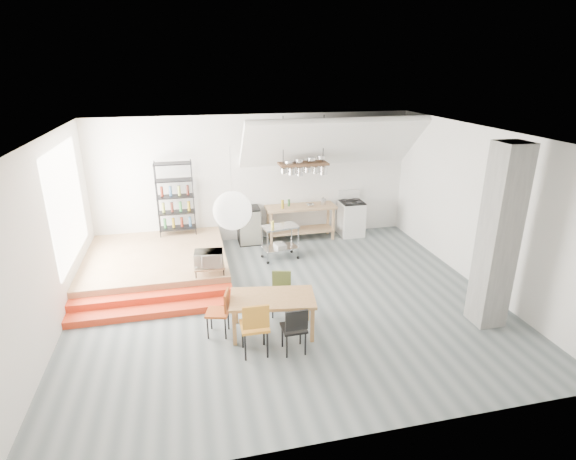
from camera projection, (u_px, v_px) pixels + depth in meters
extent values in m
plane|color=#566164|center=(286.00, 301.00, 8.72)|extent=(8.00, 8.00, 0.00)
cube|color=silver|center=(256.00, 179.00, 11.37)|extent=(8.00, 0.04, 3.20)
cube|color=silver|center=(47.00, 242.00, 7.32)|extent=(0.04, 7.00, 3.20)
cube|color=silver|center=(480.00, 209.00, 9.01)|extent=(0.04, 7.00, 3.20)
cube|color=white|center=(286.00, 135.00, 7.61)|extent=(8.00, 7.00, 0.02)
cube|color=white|center=(332.00, 142.00, 10.87)|extent=(4.40, 1.44, 1.32)
cube|color=white|center=(67.00, 204.00, 8.63)|extent=(0.02, 2.50, 2.20)
cube|color=#9B774D|center=(156.00, 262.00, 9.95)|extent=(3.00, 3.00, 0.40)
cube|color=red|center=(153.00, 312.00, 8.22)|extent=(3.00, 0.35, 0.13)
cube|color=red|center=(153.00, 299.00, 8.51)|extent=(3.00, 0.35, 0.27)
cube|color=slate|center=(498.00, 238.00, 7.49)|extent=(0.50, 0.50, 3.20)
cube|color=#9B774D|center=(301.00, 207.00, 11.53)|extent=(1.80, 0.60, 0.06)
cube|color=#9B774D|center=(300.00, 230.00, 11.75)|extent=(1.70, 0.55, 0.04)
cube|color=#9B774D|center=(328.00, 219.00, 12.06)|extent=(0.06, 0.06, 0.86)
cube|color=#9B774D|center=(268.00, 223.00, 11.71)|extent=(0.06, 0.06, 0.86)
cube|color=#9B774D|center=(333.00, 224.00, 11.66)|extent=(0.06, 0.06, 0.86)
cube|color=#9B774D|center=(271.00, 229.00, 11.31)|extent=(0.06, 0.06, 0.86)
cube|color=white|center=(351.00, 219.00, 11.97)|extent=(0.60, 0.60, 0.90)
cube|color=black|center=(352.00, 202.00, 11.81)|extent=(0.58, 0.58, 0.03)
cube|color=white|center=(349.00, 195.00, 12.02)|extent=(0.60, 0.05, 0.25)
cylinder|color=black|center=(355.00, 199.00, 11.96)|extent=(0.18, 0.18, 0.02)
cylinder|color=black|center=(345.00, 200.00, 11.90)|extent=(0.18, 0.18, 0.02)
cylinder|color=black|center=(359.00, 202.00, 11.70)|extent=(0.18, 0.18, 0.02)
cylinder|color=black|center=(349.00, 203.00, 11.64)|extent=(0.18, 0.18, 0.02)
cube|color=#422E1A|center=(303.00, 164.00, 10.94)|extent=(1.20, 0.50, 0.05)
cylinder|color=black|center=(283.00, 141.00, 10.64)|extent=(0.02, 0.02, 1.15)
cylinder|color=black|center=(323.00, 139.00, 10.85)|extent=(0.02, 0.02, 1.15)
cylinder|color=silver|center=(284.00, 171.00, 10.84)|extent=(0.16, 0.16, 0.12)
cylinder|color=silver|center=(292.00, 171.00, 10.89)|extent=(0.20, 0.20, 0.16)
cylinder|color=silver|center=(300.00, 172.00, 10.94)|extent=(0.16, 0.16, 0.20)
cylinder|color=silver|center=(308.00, 170.00, 10.97)|extent=(0.20, 0.20, 0.12)
cylinder|color=silver|center=(315.00, 170.00, 11.01)|extent=(0.16, 0.16, 0.16)
cylinder|color=silver|center=(323.00, 170.00, 11.06)|extent=(0.20, 0.20, 0.20)
cylinder|color=black|center=(193.00, 195.00, 11.03)|extent=(0.02, 0.02, 1.80)
cylinder|color=black|center=(158.00, 197.00, 10.85)|extent=(0.02, 0.02, 1.80)
cylinder|color=black|center=(194.00, 199.00, 10.70)|extent=(0.02, 0.02, 1.80)
cylinder|color=black|center=(157.00, 202.00, 10.52)|extent=(0.02, 0.02, 1.80)
cube|color=black|center=(178.00, 228.00, 11.03)|extent=(0.88, 0.38, 0.02)
cube|color=black|center=(177.00, 212.00, 10.90)|extent=(0.88, 0.38, 0.02)
cube|color=black|center=(175.00, 196.00, 10.76)|extent=(0.88, 0.38, 0.02)
cube|color=black|center=(174.00, 180.00, 10.62)|extent=(0.88, 0.38, 0.02)
cube|color=black|center=(172.00, 163.00, 10.48)|extent=(0.88, 0.38, 0.03)
cylinder|color=#378A44|center=(178.00, 222.00, 10.99)|extent=(0.07, 0.07, 0.24)
cylinder|color=olive|center=(176.00, 207.00, 10.85)|extent=(0.07, 0.07, 0.24)
cylinder|color=maroon|center=(175.00, 191.00, 10.71)|extent=(0.07, 0.07, 0.24)
cube|color=#9B774D|center=(209.00, 266.00, 8.92)|extent=(0.60, 0.40, 0.03)
cylinder|color=black|center=(222.00, 265.00, 9.16)|extent=(0.02, 0.02, 0.13)
cylinder|color=black|center=(195.00, 268.00, 9.05)|extent=(0.02, 0.02, 0.13)
cylinder|color=black|center=(224.00, 272.00, 8.85)|extent=(0.02, 0.02, 0.13)
cylinder|color=black|center=(196.00, 275.00, 8.74)|extent=(0.02, 0.02, 0.13)
sphere|color=white|center=(232.00, 211.00, 6.92)|extent=(0.60, 0.60, 0.60)
cube|color=olive|center=(273.00, 298.00, 7.50)|extent=(1.52, 1.00, 0.05)
cube|color=olive|center=(308.00, 305.00, 7.97)|extent=(0.07, 0.07, 0.62)
cube|color=olive|center=(236.00, 307.00, 7.89)|extent=(0.07, 0.07, 0.62)
cube|color=olive|center=(312.00, 325.00, 7.35)|extent=(0.07, 0.07, 0.62)
cube|color=olive|center=(234.00, 328.00, 7.26)|extent=(0.07, 0.07, 0.62)
cube|color=orange|center=(254.00, 326.00, 7.00)|extent=(0.44, 0.44, 0.04)
cube|color=orange|center=(256.00, 317.00, 6.72)|extent=(0.41, 0.05, 0.38)
cylinder|color=black|center=(245.00, 347.00, 6.89)|extent=(0.03, 0.03, 0.48)
cylinder|color=black|center=(268.00, 344.00, 6.96)|extent=(0.03, 0.03, 0.48)
cylinder|color=black|center=(243.00, 335.00, 7.21)|extent=(0.03, 0.03, 0.48)
cylinder|color=black|center=(264.00, 332.00, 7.28)|extent=(0.03, 0.03, 0.48)
cube|color=black|center=(294.00, 328.00, 7.06)|extent=(0.38, 0.38, 0.04)
cube|color=black|center=(297.00, 321.00, 6.83)|extent=(0.36, 0.04, 0.33)
cylinder|color=black|center=(287.00, 346.00, 6.97)|extent=(0.03, 0.03, 0.41)
cylinder|color=black|center=(305.00, 344.00, 7.03)|extent=(0.03, 0.03, 0.41)
cylinder|color=black|center=(282.00, 336.00, 7.24)|extent=(0.03, 0.03, 0.41)
cylinder|color=black|center=(300.00, 333.00, 7.31)|extent=(0.03, 0.03, 0.41)
cube|color=#576630|center=(281.00, 294.00, 8.13)|extent=(0.45, 0.45, 0.04)
cube|color=#576630|center=(282.00, 279.00, 8.20)|extent=(0.34, 0.13, 0.32)
cylinder|color=black|center=(289.00, 301.00, 8.33)|extent=(0.03, 0.03, 0.40)
cylinder|color=black|center=(274.00, 300.00, 8.34)|extent=(0.03, 0.03, 0.40)
cylinder|color=black|center=(289.00, 309.00, 8.06)|extent=(0.03, 0.03, 0.40)
cylinder|color=black|center=(273.00, 308.00, 8.07)|extent=(0.03, 0.03, 0.40)
cube|color=#A74617|center=(218.00, 312.00, 7.51)|extent=(0.46, 0.46, 0.04)
cube|color=#A74617|center=(227.00, 300.00, 7.43)|extent=(0.13, 0.35, 0.33)
cylinder|color=black|center=(225.00, 328.00, 7.44)|extent=(0.03, 0.03, 0.41)
cylinder|color=black|center=(228.00, 319.00, 7.72)|extent=(0.03, 0.03, 0.41)
cylinder|color=black|center=(208.00, 328.00, 7.45)|extent=(0.03, 0.03, 0.41)
cylinder|color=black|center=(211.00, 319.00, 7.73)|extent=(0.03, 0.03, 0.41)
cube|color=silver|center=(280.00, 227.00, 10.38)|extent=(0.88, 0.58, 0.04)
cube|color=silver|center=(280.00, 248.00, 10.56)|extent=(0.88, 0.58, 0.03)
cylinder|color=silver|center=(292.00, 237.00, 10.82)|extent=(0.03, 0.03, 0.78)
sphere|color=black|center=(292.00, 251.00, 10.95)|extent=(0.07, 0.07, 0.07)
cylinder|color=silver|center=(262.00, 242.00, 10.55)|extent=(0.03, 0.03, 0.78)
sphere|color=black|center=(262.00, 256.00, 10.68)|extent=(0.07, 0.07, 0.07)
cylinder|color=silver|center=(298.00, 243.00, 10.48)|extent=(0.03, 0.03, 0.78)
sphere|color=black|center=(298.00, 257.00, 10.60)|extent=(0.07, 0.07, 0.07)
cylinder|color=silver|center=(268.00, 248.00, 10.20)|extent=(0.03, 0.03, 0.78)
sphere|color=black|center=(268.00, 263.00, 10.33)|extent=(0.07, 0.07, 0.07)
cube|color=black|center=(249.00, 225.00, 11.43)|extent=(0.55, 0.55, 0.94)
imported|color=beige|center=(209.00, 259.00, 8.86)|extent=(0.59, 0.43, 0.31)
imported|color=silver|center=(310.00, 205.00, 11.51)|extent=(0.20, 0.20, 0.05)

